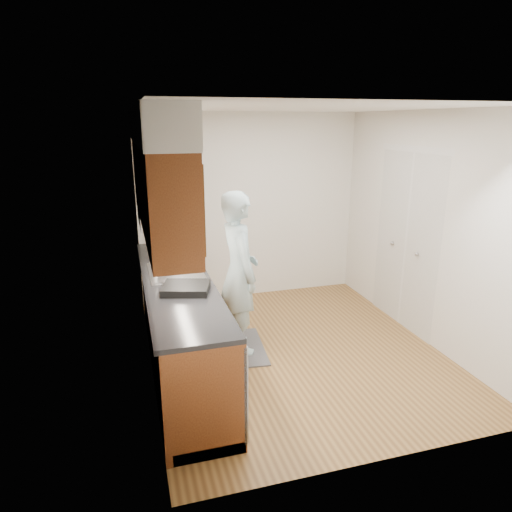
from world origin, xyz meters
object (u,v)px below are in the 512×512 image
Objects in this scene: steel_can at (184,249)px; dish_rack at (186,288)px; soap_bottle_a at (170,245)px; soap_bottle_b at (179,247)px; person at (239,262)px.

dish_rack is at bearing -96.93° from steel_can.
soap_bottle_a is 1.36× the size of soap_bottle_b.
soap_bottle_a reaches higher than steel_can.
soap_bottle_b is at bearing -13.55° from soap_bottle_a.
steel_can is (-0.48, 0.60, 0.01)m from person.
person is at bearing -51.29° from steel_can.
soap_bottle_a is at bearing 106.73° from dish_rack.
soap_bottle_a is 0.09m from soap_bottle_b.
soap_bottle_a is 0.16m from steel_can.
steel_can is at bearing 34.68° from person.
person is at bearing -44.37° from soap_bottle_a.
soap_bottle_b is at bearing 38.40° from person.
steel_can is at bearing 99.52° from dish_rack.
dish_rack is at bearing -89.72° from soap_bottle_a.
steel_can reaches higher than dish_rack.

